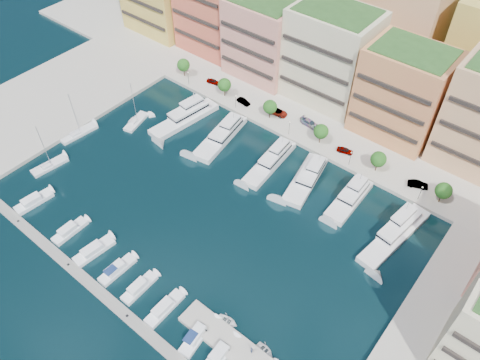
{
  "coord_description": "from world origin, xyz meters",
  "views": [
    {
      "loc": [
        49.03,
        -49.3,
        81.36
      ],
      "look_at": [
        3.59,
        6.55,
        6.0
      ],
      "focal_mm": 35.0,
      "sensor_mm": 36.0,
      "label": 1
    }
  ],
  "objects_px": {
    "cruiser_7": "(197,335)",
    "cruiser_0": "(34,202)",
    "yacht_4": "(307,177)",
    "tender_0": "(228,321)",
    "tree_5": "(444,191)",
    "sailboat_2": "(136,122)",
    "tree_1": "(224,85)",
    "cruiser_4": "(117,270)",
    "tree_0": "(183,65)",
    "tree_3": "(321,131)",
    "lamppost_1": "(236,99)",
    "sailboat_1": "(79,134)",
    "cruiser_5": "(139,288)",
    "cruiser_6": "(164,309)",
    "sailboat_0": "(50,166)",
    "lamppost_3": "(351,156)",
    "yacht_5": "(351,197)",
    "tree_2": "(270,107)",
    "yacht_2": "(222,134)",
    "yacht_1": "(186,117)",
    "car_1": "(243,102)",
    "yacht_6": "(397,232)",
    "lamppost_0": "(188,76)",
    "cruiser_8": "(220,354)",
    "car_3": "(310,123)",
    "cruiser_3": "(94,251)",
    "car_5": "(418,184)",
    "cruiser_2": "(70,231)",
    "tree_4": "(378,159)",
    "lamppost_4": "(421,191)",
    "tender_2": "(265,350)",
    "lamppost_2": "(289,126)",
    "yacht_3": "(272,160)",
    "person_0": "(252,350)",
    "car_0": "(213,81)"
  },
  "relations": [
    {
      "from": "cruiser_7",
      "to": "cruiser_0",
      "type": "bearing_deg",
      "value": 179.98
    },
    {
      "from": "yacht_4",
      "to": "tender_0",
      "type": "bearing_deg",
      "value": -77.42
    },
    {
      "from": "tree_5",
      "to": "sailboat_2",
      "type": "xyz_separation_m",
      "value": [
        -75.59,
        -23.66,
        -4.43
      ]
    },
    {
      "from": "tree_1",
      "to": "yacht_4",
      "type": "relative_size",
      "value": 0.31
    },
    {
      "from": "tree_1",
      "to": "cruiser_4",
      "type": "relative_size",
      "value": 0.68
    },
    {
      "from": "tree_0",
      "to": "tree_3",
      "type": "distance_m",
      "value": 48.0
    },
    {
      "from": "lamppost_1",
      "to": "sailboat_1",
      "type": "distance_m",
      "value": 43.01
    },
    {
      "from": "cruiser_4",
      "to": "cruiser_5",
      "type": "xyz_separation_m",
      "value": [
        6.54,
        0.02,
        -0.02
      ]
    },
    {
      "from": "cruiser_6",
      "to": "sailboat_0",
      "type": "bearing_deg",
      "value": 169.37
    },
    {
      "from": "lamppost_3",
      "to": "yacht_5",
      "type": "relative_size",
      "value": 0.27
    },
    {
      "from": "tree_2",
      "to": "yacht_2",
      "type": "height_order",
      "value": "tree_2"
    },
    {
      "from": "yacht_1",
      "to": "car_1",
      "type": "bearing_deg",
      "value": 60.5
    },
    {
      "from": "yacht_6",
      "to": "sailboat_0",
      "type": "relative_size",
      "value": 1.65
    },
    {
      "from": "tree_5",
      "to": "cruiser_4",
      "type": "relative_size",
      "value": 0.68
    },
    {
      "from": "lamppost_0",
      "to": "cruiser_8",
      "type": "relative_size",
      "value": 0.54
    },
    {
      "from": "car_3",
      "to": "cruiser_3",
      "type": "bearing_deg",
      "value": 173.69
    },
    {
      "from": "tree_0",
      "to": "car_3",
      "type": "bearing_deg",
      "value": 5.71
    },
    {
      "from": "sailboat_0",
      "to": "lamppost_3",
      "type": "bearing_deg",
      "value": 38.98
    },
    {
      "from": "tree_0",
      "to": "car_5",
      "type": "height_order",
      "value": "tree_0"
    },
    {
      "from": "yacht_4",
      "to": "car_1",
      "type": "bearing_deg",
      "value": 156.41
    },
    {
      "from": "yacht_6",
      "to": "cruiser_2",
      "type": "xyz_separation_m",
      "value": [
        -55.28,
        -43.82,
        -0.66
      ]
    },
    {
      "from": "car_1",
      "to": "yacht_2",
      "type": "bearing_deg",
      "value": -159.03
    },
    {
      "from": "tree_2",
      "to": "tree_4",
      "type": "bearing_deg",
      "value": 0.0
    },
    {
      "from": "lamppost_0",
      "to": "lamppost_4",
      "type": "height_order",
      "value": "same"
    },
    {
      "from": "cruiser_7",
      "to": "tender_2",
      "type": "xyz_separation_m",
      "value": [
        11.15,
        5.62,
        -0.2
      ]
    },
    {
      "from": "lamppost_2",
      "to": "yacht_1",
      "type": "xyz_separation_m",
      "value": [
        -25.8,
        -11.8,
        -2.73
      ]
    },
    {
      "from": "yacht_3",
      "to": "cruiser_8",
      "type": "bearing_deg",
      "value": -63.96
    },
    {
      "from": "yacht_1",
      "to": "cruiser_3",
      "type": "xyz_separation_m",
      "value": [
        15.33,
        -44.0,
        -0.54
      ]
    },
    {
      "from": "tree_0",
      "to": "sailboat_1",
      "type": "xyz_separation_m",
      "value": [
        -3.79,
        -36.54,
        -4.44
      ]
    },
    {
      "from": "tree_3",
      "to": "tree_4",
      "type": "height_order",
      "value": "same"
    },
    {
      "from": "yacht_2",
      "to": "cruiser_5",
      "type": "relative_size",
      "value": 2.52
    },
    {
      "from": "tree_5",
      "to": "sailboat_1",
      "type": "distance_m",
      "value": 91.52
    },
    {
      "from": "lamppost_1",
      "to": "cruiser_4",
      "type": "relative_size",
      "value": 0.51
    },
    {
      "from": "cruiser_0",
      "to": "car_5",
      "type": "bearing_deg",
      "value": 41.89
    },
    {
      "from": "yacht_2",
      "to": "cruiser_3",
      "type": "xyz_separation_m",
      "value": [
        2.9,
        -44.65,
        -0.66
      ]
    },
    {
      "from": "yacht_3",
      "to": "person_0",
      "type": "bearing_deg",
      "value": -57.67
    },
    {
      "from": "cruiser_0",
      "to": "tender_0",
      "type": "xyz_separation_m",
      "value": [
        53.48,
        5.6,
        -0.13
      ]
    },
    {
      "from": "sailboat_2",
      "to": "tender_2",
      "type": "xyz_separation_m",
      "value": [
        65.69,
        -28.84,
        0.05
      ]
    },
    {
      "from": "lamppost_0",
      "to": "car_5",
      "type": "xyz_separation_m",
      "value": [
        70.21,
        3.64,
        -2.06
      ]
    },
    {
      "from": "car_1",
      "to": "lamppost_0",
      "type": "bearing_deg",
      "value": 103.22
    },
    {
      "from": "yacht_2",
      "to": "car_3",
      "type": "relative_size",
      "value": 3.64
    },
    {
      "from": "tree_5",
      "to": "lamppost_0",
      "type": "bearing_deg",
      "value": -178.27
    },
    {
      "from": "tree_5",
      "to": "yacht_1",
      "type": "distance_m",
      "value": 67.39
    },
    {
      "from": "tree_3",
      "to": "yacht_3",
      "type": "bearing_deg",
      "value": -113.15
    },
    {
      "from": "yacht_4",
      "to": "yacht_6",
      "type": "relative_size",
      "value": 0.84
    },
    {
      "from": "tree_4",
      "to": "car_3",
      "type": "xyz_separation_m",
      "value": [
        -21.8,
        4.22,
        -2.94
      ]
    },
    {
      "from": "cruiser_6",
      "to": "car_0",
      "type": "bearing_deg",
      "value": 124.1
    },
    {
      "from": "tender_0",
      "to": "car_0",
      "type": "relative_size",
      "value": 1.0
    },
    {
      "from": "yacht_1",
      "to": "yacht_4",
      "type": "xyz_separation_m",
      "value": [
        38.31,
        1.54,
        0.0
      ]
    },
    {
      "from": "yacht_1",
      "to": "sailboat_0",
      "type": "relative_size",
      "value": 1.61
    }
  ]
}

